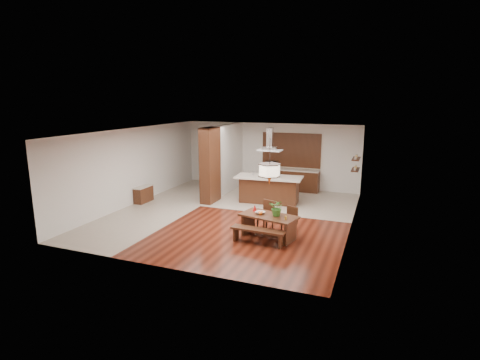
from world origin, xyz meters
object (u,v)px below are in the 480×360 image
at_px(dining_chair_left, 265,216).
at_px(range_hood, 270,139).
at_px(dining_chair_right, 289,221).
at_px(dining_bench, 258,236).
at_px(hallway_console, 144,194).
at_px(island_cup, 279,176).
at_px(fruit_bowl, 260,213).
at_px(dining_table, 269,221).
at_px(kitchen_island, 269,189).
at_px(pendant_lantern, 270,161).
at_px(foliage_plant, 277,208).
at_px(microwave, 272,165).

xyz_separation_m(dining_chair_left, range_hood, (-0.79, 3.03, 2.01)).
bearing_deg(range_hood, dining_chair_right, -63.77).
bearing_deg(dining_bench, hallway_console, 155.97).
bearing_deg(dining_chair_right, island_cup, 129.58).
relative_size(range_hood, island_cup, 7.13).
distance_m(fruit_bowl, island_cup, 3.48).
xyz_separation_m(dining_table, dining_chair_right, (0.51, 0.39, -0.07)).
bearing_deg(kitchen_island, pendant_lantern, -77.55).
xyz_separation_m(dining_chair_left, kitchen_island, (-0.79, 3.02, 0.08)).
relative_size(dining_chair_right, pendant_lantern, 0.65).
xyz_separation_m(foliage_plant, microwave, (-1.89, 5.85, 0.17)).
distance_m(dining_table, dining_chair_right, 0.65).
bearing_deg(hallway_console, dining_bench, -24.03).
bearing_deg(dining_chair_right, hallway_console, -174.65).
bearing_deg(dining_chair_right, dining_bench, -104.81).
height_order(dining_bench, foliage_plant, foliage_plant).
distance_m(fruit_bowl, range_hood, 4.06).
relative_size(hallway_console, microwave, 1.71).
relative_size(hallway_console, dining_bench, 0.57).
distance_m(dining_table, microwave, 6.13).
relative_size(dining_chair_left, pendant_lantern, 0.70).
distance_m(dining_bench, dining_chair_left, 1.18).
height_order(dining_table, island_cup, island_cup).
bearing_deg(dining_table, dining_chair_right, 37.46).
bearing_deg(dining_chair_left, dining_table, -45.85).
distance_m(kitchen_island, microwave, 2.41).
bearing_deg(range_hood, island_cup, -17.43).
bearing_deg(dining_bench, microwave, 103.22).
xyz_separation_m(dining_bench, island_cup, (-0.51, 4.04, 0.88)).
bearing_deg(microwave, dining_chair_left, -68.90).
xyz_separation_m(kitchen_island, microwave, (-0.58, 2.27, 0.56)).
height_order(dining_table, dining_bench, dining_table).
bearing_deg(range_hood, pendant_lantern, -73.42).
bearing_deg(island_cup, range_hood, 162.57).
distance_m(dining_table, dining_chair_left, 0.64).
xyz_separation_m(dining_bench, pendant_lantern, (0.13, 0.57, 2.03)).
height_order(dining_bench, dining_chair_right, dining_chair_right).
xyz_separation_m(island_cup, microwave, (-1.00, 2.40, -0.00)).
height_order(dining_chair_left, pendant_lantern, pendant_lantern).
relative_size(dining_bench, island_cup, 12.19).
bearing_deg(foliage_plant, microwave, 107.91).
distance_m(foliage_plant, kitchen_island, 3.83).
relative_size(dining_table, island_cup, 14.02).
height_order(dining_chair_right, kitchen_island, kitchen_island).
bearing_deg(pendant_lantern, dining_bench, -103.25).
bearing_deg(hallway_console, microwave, 44.87).
bearing_deg(fruit_bowl, island_cup, 96.19).
distance_m(hallway_console, dining_table, 5.96).
xyz_separation_m(dining_table, foliage_plant, (0.24, 0.02, 0.42)).
bearing_deg(kitchen_island, microwave, 100.07).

